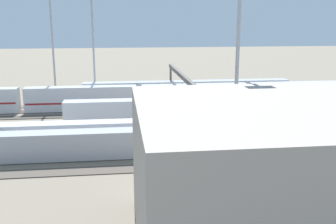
% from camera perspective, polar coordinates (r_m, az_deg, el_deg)
% --- Properties ---
extents(ground_plane, '(400.00, 400.00, 0.00)m').
position_cam_1_polar(ground_plane, '(72.43, 5.15, -1.95)').
color(ground_plane, '#756B5B').
extents(track_bed_0, '(140.00, 2.80, 0.12)m').
position_cam_1_polar(track_bed_0, '(91.51, 2.54, 1.35)').
color(track_bed_0, '#4C443D').
rests_on(track_bed_0, ground_plane).
extents(track_bed_1, '(140.00, 2.80, 0.12)m').
position_cam_1_polar(track_bed_1, '(86.70, 3.08, 0.67)').
color(track_bed_1, '#3D3833').
rests_on(track_bed_1, ground_plane).
extents(track_bed_2, '(140.00, 2.80, 0.12)m').
position_cam_1_polar(track_bed_2, '(81.91, 3.69, -0.09)').
color(track_bed_2, '#3D3833').
rests_on(track_bed_2, ground_plane).
extents(track_bed_3, '(140.00, 2.80, 0.12)m').
position_cam_1_polar(track_bed_3, '(77.14, 4.37, -0.94)').
color(track_bed_3, '#4C443D').
rests_on(track_bed_3, ground_plane).
extents(track_bed_4, '(140.00, 2.80, 0.12)m').
position_cam_1_polar(track_bed_4, '(72.41, 5.15, -1.90)').
color(track_bed_4, '#3D3833').
rests_on(track_bed_4, ground_plane).
extents(track_bed_5, '(140.00, 2.80, 0.12)m').
position_cam_1_polar(track_bed_5, '(67.72, 6.03, -3.00)').
color(track_bed_5, '#3D3833').
rests_on(track_bed_5, ground_plane).
extents(track_bed_6, '(140.00, 2.80, 0.12)m').
position_cam_1_polar(track_bed_6, '(63.07, 7.05, -4.26)').
color(track_bed_6, '#3D3833').
rests_on(track_bed_6, ground_plane).
extents(track_bed_7, '(140.00, 2.80, 0.12)m').
position_cam_1_polar(track_bed_7, '(58.48, 8.23, -5.72)').
color(track_bed_7, '#3D3833').
rests_on(track_bed_7, ground_plane).
extents(track_bed_8, '(140.00, 2.80, 0.12)m').
position_cam_1_polar(track_bed_8, '(53.97, 9.62, -7.42)').
color(track_bed_8, '#4C443D').
rests_on(track_bed_8, ground_plane).
extents(train_on_track_1, '(119.80, 3.06, 5.00)m').
position_cam_1_polar(train_on_track_1, '(86.39, 3.85, 2.34)').
color(train_on_track_1, silver).
rests_on(train_on_track_1, ground_plane).
extents(train_on_track_4, '(47.20, 3.06, 5.00)m').
position_cam_1_polar(train_on_track_4, '(71.56, 4.30, 0.03)').
color(train_on_track_4, silver).
rests_on(train_on_track_4, ground_plane).
extents(train_on_track_7, '(95.60, 3.00, 3.80)m').
position_cam_1_polar(train_on_track_7, '(56.29, -0.04, -4.24)').
color(train_on_track_7, '#A8AAB2').
rests_on(train_on_track_7, ground_plane).
extents(train_on_track_0, '(47.20, 3.06, 5.00)m').
position_cam_1_polar(train_on_track_0, '(91.10, 2.85, 2.94)').
color(train_on_track_0, '#B7BABF').
rests_on(train_on_track_0, ground_plane).
extents(light_mast_0, '(2.80, 0.70, 30.79)m').
position_cam_1_polar(light_mast_0, '(93.00, -16.50, 12.95)').
color(light_mast_0, '#9EA0A5').
rests_on(light_mast_0, ground_plane).
extents(light_mast_1, '(2.80, 0.70, 25.16)m').
position_cam_1_polar(light_mast_1, '(46.94, 10.04, 9.72)').
color(light_mast_1, '#9EA0A5').
rests_on(light_mast_1, ground_plane).
extents(light_mast_2, '(2.80, 0.70, 30.90)m').
position_cam_1_polar(light_mast_2, '(91.08, -10.87, 13.29)').
color(light_mast_2, '#9EA0A5').
rests_on(light_mast_2, ground_plane).
extents(signal_gantry, '(0.70, 45.00, 8.80)m').
position_cam_1_polar(signal_gantry, '(70.18, 2.71, 4.11)').
color(signal_gantry, '#4C4742').
rests_on(signal_gantry, ground_plane).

